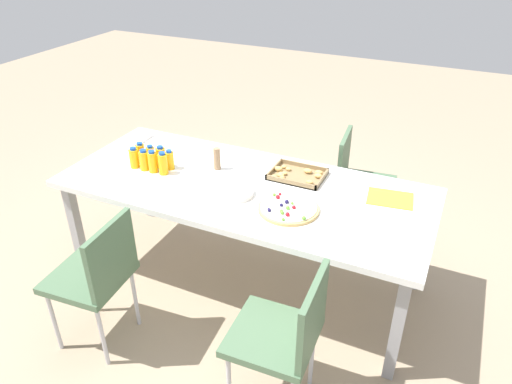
{
  "coord_description": "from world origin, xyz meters",
  "views": [
    {
      "loc": [
        1.15,
        -2.3,
        2.19
      ],
      "look_at": [
        0.12,
        -0.08,
        0.76
      ],
      "focal_mm": 33.76,
      "sensor_mm": 36.0,
      "label": 1
    }
  ],
  "objects_px": {
    "fruit_pizza": "(288,208)",
    "plate_stack": "(236,192)",
    "chair_far_right": "(358,178)",
    "juice_bottle_1": "(144,160)",
    "party_table": "(244,193)",
    "cardboard_tube": "(217,159)",
    "juice_bottle_5": "(151,156)",
    "chair_near_left": "(97,273)",
    "juice_bottle_3": "(163,164)",
    "paper_folder": "(390,198)",
    "juice_bottle_0": "(134,158)",
    "juice_bottle_2": "(153,162)",
    "juice_bottle_7": "(170,160)",
    "juice_bottle_6": "(161,157)",
    "chair_near_right": "(287,333)",
    "napkin_stack": "(139,137)",
    "snack_tray": "(297,175)",
    "juice_bottle_4": "(141,153)"
  },
  "relations": [
    {
      "from": "juice_bottle_4",
      "to": "juice_bottle_6",
      "type": "relative_size",
      "value": 0.97
    },
    {
      "from": "chair_near_left",
      "to": "juice_bottle_6",
      "type": "xyz_separation_m",
      "value": [
        -0.11,
        0.81,
        0.31
      ]
    },
    {
      "from": "juice_bottle_3",
      "to": "napkin_stack",
      "type": "height_order",
      "value": "juice_bottle_3"
    },
    {
      "from": "juice_bottle_5",
      "to": "snack_tray",
      "type": "bearing_deg",
      "value": 15.19
    },
    {
      "from": "napkin_stack",
      "to": "chair_near_left",
      "type": "bearing_deg",
      "value": -65.0
    },
    {
      "from": "chair_far_right",
      "to": "paper_folder",
      "type": "height_order",
      "value": "chair_far_right"
    },
    {
      "from": "fruit_pizza",
      "to": "plate_stack",
      "type": "height_order",
      "value": "fruit_pizza"
    },
    {
      "from": "juice_bottle_5",
      "to": "fruit_pizza",
      "type": "height_order",
      "value": "juice_bottle_5"
    },
    {
      "from": "chair_near_left",
      "to": "juice_bottle_1",
      "type": "relative_size",
      "value": 5.93
    },
    {
      "from": "snack_tray",
      "to": "chair_near_left",
      "type": "bearing_deg",
      "value": -124.83
    },
    {
      "from": "chair_near_left",
      "to": "juice_bottle_3",
      "type": "xyz_separation_m",
      "value": [
        -0.05,
        0.74,
        0.31
      ]
    },
    {
      "from": "snack_tray",
      "to": "paper_folder",
      "type": "height_order",
      "value": "snack_tray"
    },
    {
      "from": "juice_bottle_3",
      "to": "party_table",
      "type": "bearing_deg",
      "value": 9.08
    },
    {
      "from": "juice_bottle_3",
      "to": "juice_bottle_6",
      "type": "relative_size",
      "value": 1.03
    },
    {
      "from": "chair_far_right",
      "to": "juice_bottle_7",
      "type": "xyz_separation_m",
      "value": [
        -1.06,
        -0.82,
        0.3
      ]
    },
    {
      "from": "chair_near_right",
      "to": "juice_bottle_0",
      "type": "xyz_separation_m",
      "value": [
        -1.36,
        0.7,
        0.3
      ]
    },
    {
      "from": "juice_bottle_5",
      "to": "cardboard_tube",
      "type": "bearing_deg",
      "value": 16.98
    },
    {
      "from": "juice_bottle_1",
      "to": "plate_stack",
      "type": "bearing_deg",
      "value": -3.37
    },
    {
      "from": "chair_near_right",
      "to": "juice_bottle_2",
      "type": "height_order",
      "value": "juice_bottle_2"
    },
    {
      "from": "chair_far_right",
      "to": "chair_near_left",
      "type": "bearing_deg",
      "value": -37.51
    },
    {
      "from": "party_table",
      "to": "juice_bottle_5",
      "type": "bearing_deg",
      "value": -178.87
    },
    {
      "from": "chair_near_left",
      "to": "chair_near_right",
      "type": "xyz_separation_m",
      "value": [
        1.09,
        0.03,
        0.0
      ]
    },
    {
      "from": "juice_bottle_7",
      "to": "fruit_pizza",
      "type": "bearing_deg",
      "value": -9.28
    },
    {
      "from": "chair_near_right",
      "to": "paper_folder",
      "type": "relative_size",
      "value": 3.19
    },
    {
      "from": "juice_bottle_3",
      "to": "fruit_pizza",
      "type": "xyz_separation_m",
      "value": [
        0.88,
        -0.07,
        -0.06
      ]
    },
    {
      "from": "chair_far_right",
      "to": "plate_stack",
      "type": "height_order",
      "value": "chair_far_right"
    },
    {
      "from": "party_table",
      "to": "juice_bottle_3",
      "type": "distance_m",
      "value": 0.55
    },
    {
      "from": "chair_near_left",
      "to": "juice_bottle_5",
      "type": "relative_size",
      "value": 5.94
    },
    {
      "from": "juice_bottle_1",
      "to": "paper_folder",
      "type": "distance_m",
      "value": 1.55
    },
    {
      "from": "chair_far_right",
      "to": "juice_bottle_5",
      "type": "xyz_separation_m",
      "value": [
        -1.2,
        -0.83,
        0.3
      ]
    },
    {
      "from": "chair_near_left",
      "to": "juice_bottle_3",
      "type": "distance_m",
      "value": 0.8
    },
    {
      "from": "chair_near_right",
      "to": "juice_bottle_3",
      "type": "bearing_deg",
      "value": 55.51
    },
    {
      "from": "plate_stack",
      "to": "cardboard_tube",
      "type": "distance_m",
      "value": 0.36
    },
    {
      "from": "snack_tray",
      "to": "juice_bottle_5",
      "type": "bearing_deg",
      "value": -164.81
    },
    {
      "from": "juice_bottle_0",
      "to": "juice_bottle_2",
      "type": "height_order",
      "value": "juice_bottle_2"
    },
    {
      "from": "juice_bottle_1",
      "to": "cardboard_tube",
      "type": "relative_size",
      "value": 0.94
    },
    {
      "from": "juice_bottle_0",
      "to": "juice_bottle_5",
      "type": "distance_m",
      "value": 0.11
    },
    {
      "from": "party_table",
      "to": "chair_near_right",
      "type": "distance_m",
      "value": 1.01
    },
    {
      "from": "juice_bottle_1",
      "to": "fruit_pizza",
      "type": "relative_size",
      "value": 0.41
    },
    {
      "from": "juice_bottle_2",
      "to": "juice_bottle_5",
      "type": "xyz_separation_m",
      "value": [
        -0.07,
        0.08,
        -0.0
      ]
    },
    {
      "from": "party_table",
      "to": "cardboard_tube",
      "type": "bearing_deg",
      "value": 154.89
    },
    {
      "from": "juice_bottle_1",
      "to": "cardboard_tube",
      "type": "xyz_separation_m",
      "value": [
        0.42,
        0.2,
        0.01
      ]
    },
    {
      "from": "party_table",
      "to": "cardboard_tube",
      "type": "height_order",
      "value": "cardboard_tube"
    },
    {
      "from": "juice_bottle_2",
      "to": "paper_folder",
      "type": "distance_m",
      "value": 1.48
    },
    {
      "from": "chair_near_right",
      "to": "chair_far_right",
      "type": "bearing_deg",
      "value": 0.24
    },
    {
      "from": "chair_far_right",
      "to": "juice_bottle_1",
      "type": "relative_size",
      "value": 5.93
    },
    {
      "from": "fruit_pizza",
      "to": "juice_bottle_5",
      "type": "bearing_deg",
      "value": 172.22
    },
    {
      "from": "chair_far_right",
      "to": "chair_near_left",
      "type": "height_order",
      "value": "same"
    },
    {
      "from": "juice_bottle_2",
      "to": "cardboard_tube",
      "type": "xyz_separation_m",
      "value": [
        0.36,
        0.2,
        0.0
      ]
    },
    {
      "from": "fruit_pizza",
      "to": "cardboard_tube",
      "type": "relative_size",
      "value": 2.32
    }
  ]
}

